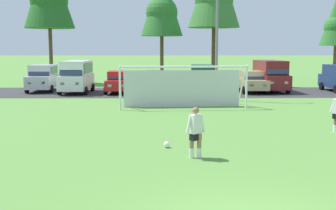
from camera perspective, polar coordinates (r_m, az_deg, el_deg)
name	(u,v)px	position (r m, az deg, el deg)	size (l,w,h in m)	color
ground_plane	(194,113)	(23.26, 3.52, -1.11)	(400.00, 400.00, 0.00)	#598C3D
parking_lot_strip	(184,92)	(34.53, 2.11, 1.72)	(52.00, 8.40, 0.01)	#333335
soccer_ball	(167,145)	(15.22, -0.16, -5.27)	(0.22, 0.22, 0.22)	white
soccer_goal	(182,86)	(25.50, 1.92, 2.58)	(7.53, 2.45, 2.57)	white
player_defender_far	(195,132)	(13.72, 3.66, -3.66)	(0.68, 0.46, 1.64)	#936B4C
parked_car_slot_far_left	(43,78)	(36.63, -16.21, 3.50)	(2.29, 4.68, 2.16)	#B2B2BC
parked_car_slot_left	(77,76)	(34.63, -12.00, 3.80)	(2.26, 4.83, 2.52)	silver
parked_car_slot_center_left	(119,82)	(34.10, -6.48, 3.07)	(2.04, 4.20, 1.72)	red
parked_car_slot_center	(156,81)	(34.28, -1.55, 3.14)	(2.24, 4.30, 1.72)	black
parked_car_slot_center_right	(202,78)	(35.43, 4.53, 3.65)	(2.39, 4.73, 2.16)	#194C2D
parked_car_slot_right	(252,81)	(34.87, 11.12, 3.08)	(2.05, 4.21, 1.72)	tan
parked_car_slot_far_right	(270,75)	(35.85, 13.40, 3.88)	(2.35, 4.88, 2.52)	maroon
tree_mid_left	(162,5)	(44.36, -0.84, 13.13)	(4.27, 4.27, 11.39)	brown
street_lamp	(219,43)	(29.39, 6.83, 8.10)	(2.00, 0.32, 7.36)	slate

